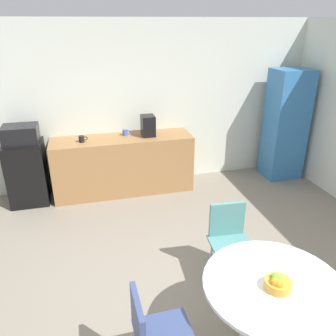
% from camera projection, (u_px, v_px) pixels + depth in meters
% --- Properties ---
extents(ground_plane, '(6.00, 6.00, 0.00)m').
position_uv_depth(ground_plane, '(184.00, 310.00, 3.25)').
color(ground_plane, gray).
extents(wall_back, '(6.00, 0.10, 2.60)m').
position_uv_depth(wall_back, '(131.00, 106.00, 5.39)').
color(wall_back, silver).
rests_on(wall_back, ground_plane).
extents(counter_block, '(2.16, 0.60, 0.90)m').
position_uv_depth(counter_block, '(123.00, 165.00, 5.37)').
color(counter_block, '#9E7042').
rests_on(counter_block, ground_plane).
extents(mini_fridge, '(0.54, 0.54, 0.94)m').
position_uv_depth(mini_fridge, '(28.00, 173.00, 5.03)').
color(mini_fridge, black).
rests_on(mini_fridge, ground_plane).
extents(microwave, '(0.48, 0.38, 0.26)m').
position_uv_depth(microwave, '(21.00, 135.00, 4.79)').
color(microwave, black).
rests_on(microwave, mini_fridge).
extents(locker_cabinet, '(0.60, 0.50, 1.85)m').
position_uv_depth(locker_cabinet, '(285.00, 125.00, 5.72)').
color(locker_cabinet, '#3372B2').
rests_on(locker_cabinet, ground_plane).
extents(round_table, '(1.09, 1.09, 0.72)m').
position_uv_depth(round_table, '(272.00, 297.00, 2.62)').
color(round_table, silver).
rests_on(round_table, ground_plane).
extents(chair_teal, '(0.45, 0.45, 0.83)m').
position_uv_depth(chair_teal, '(229.00, 233.00, 3.51)').
color(chair_teal, silver).
rests_on(chair_teal, ground_plane).
extents(chair_navy, '(0.43, 0.43, 0.83)m').
position_uv_depth(chair_navy, '(151.00, 331.00, 2.41)').
color(chair_navy, silver).
rests_on(chair_navy, ground_plane).
extents(fruit_bowl, '(0.20, 0.20, 0.11)m').
position_uv_depth(fruit_bowl, '(277.00, 284.00, 2.50)').
color(fruit_bowl, gold).
rests_on(fruit_bowl, round_table).
extents(mug_white, '(0.13, 0.08, 0.09)m').
position_uv_depth(mug_white, '(82.00, 139.00, 4.98)').
color(mug_white, black).
rests_on(mug_white, counter_block).
extents(mug_green, '(0.13, 0.08, 0.09)m').
position_uv_depth(mug_green, '(125.00, 132.00, 5.27)').
color(mug_green, '#3F66BF').
rests_on(mug_green, counter_block).
extents(coffee_maker, '(0.20, 0.24, 0.32)m').
position_uv_depth(coffee_maker, '(148.00, 126.00, 5.22)').
color(coffee_maker, black).
rests_on(coffee_maker, counter_block).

